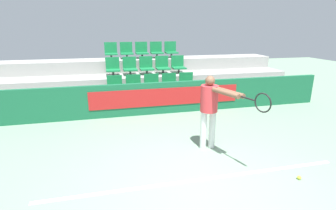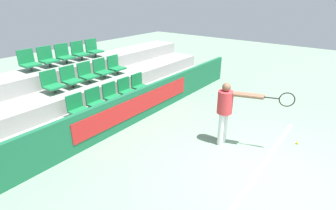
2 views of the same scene
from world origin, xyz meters
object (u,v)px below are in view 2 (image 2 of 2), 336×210
stadium_chair_6 (70,78)px  tennis_player (228,107)px  stadium_chair_7 (87,73)px  stadium_chair_11 (47,58)px  stadium_chair_12 (64,55)px  stadium_chair_9 (115,66)px  stadium_chair_2 (112,95)px  tennis_ball (297,143)px  stadium_chair_10 (29,62)px  stadium_chair_5 (52,83)px  stadium_chair_14 (94,49)px  stadium_chair_3 (127,89)px  stadium_chair_0 (78,107)px  stadium_chair_1 (96,101)px  stadium_chair_4 (139,84)px  stadium_chair_8 (102,69)px  stadium_chair_13 (80,52)px

stadium_chair_6 → tennis_player: size_ratio=0.39×
stadium_chair_7 → stadium_chair_11: stadium_chair_11 is taller
stadium_chair_12 → stadium_chair_9: bearing=-43.0°
stadium_chair_2 → stadium_chair_6: bearing=118.2°
stadium_chair_7 → tennis_ball: size_ratio=9.09×
stadium_chair_10 → tennis_player: (1.76, -5.40, -0.60)m
stadium_chair_5 → stadium_chair_14: bearing=25.0°
stadium_chair_9 → stadium_chair_12: size_ratio=1.00×
stadium_chair_7 → tennis_player: bearing=-81.9°
stadium_chair_11 → stadium_chair_2: bearing=-75.0°
stadium_chair_2 → stadium_chair_11: size_ratio=1.00×
stadium_chair_3 → stadium_chair_12: (-0.57, 2.13, 0.86)m
tennis_ball → stadium_chair_0: bearing=120.7°
stadium_chair_0 → stadium_chair_6: stadium_chair_6 is taller
stadium_chair_9 → stadium_chair_14: size_ratio=1.00×
stadium_chair_5 → stadium_chair_10: stadium_chair_10 is taller
stadium_chair_5 → stadium_chair_11: size_ratio=1.00×
stadium_chair_6 → stadium_chair_3: bearing=-43.0°
stadium_chair_1 → stadium_chair_12: stadium_chair_12 is taller
stadium_chair_4 → stadium_chair_9: bearing=90.0°
stadium_chair_0 → stadium_chair_5: (0.00, 1.07, 0.43)m
stadium_chair_12 → stadium_chair_10: bearing=180.0°
stadium_chair_2 → stadium_chair_8: size_ratio=1.00×
stadium_chair_14 → stadium_chair_5: bearing=-155.0°
stadium_chair_5 → stadium_chair_8: bearing=0.0°
stadium_chair_2 → stadium_chair_3: same height
stadium_chair_4 → stadium_chair_14: (0.00, 2.13, 0.86)m
stadium_chair_1 → stadium_chair_2: bearing=0.0°
stadium_chair_9 → stadium_chair_10: size_ratio=1.00×
stadium_chair_0 → stadium_chair_12: size_ratio=1.00×
stadium_chair_8 → stadium_chair_14: stadium_chair_14 is taller
stadium_chair_7 → stadium_chair_13: size_ratio=1.00×
stadium_chair_5 → stadium_chair_12: bearing=43.0°
stadium_chair_0 → tennis_player: size_ratio=0.39×
stadium_chair_2 → tennis_ball: size_ratio=9.09×
stadium_chair_8 → stadium_chair_11: size_ratio=1.00×
stadium_chair_3 → stadium_chair_0: bearing=180.0°
stadium_chair_5 → stadium_chair_2: bearing=-43.0°
stadium_chair_9 → stadium_chair_13: bearing=118.2°
stadium_chair_9 → tennis_player: (-0.53, -4.33, -0.17)m
stadium_chair_1 → stadium_chair_5: (-0.57, 1.07, 0.43)m
stadium_chair_0 → stadium_chair_2: bearing=0.0°
stadium_chair_10 → stadium_chair_14: 2.28m
stadium_chair_4 → stadium_chair_8: 1.28m
stadium_chair_6 → stadium_chair_12: bearing=61.8°
stadium_chair_4 → stadium_chair_14: stadium_chair_14 is taller
stadium_chair_1 → stadium_chair_14: size_ratio=1.00×
stadium_chair_9 → stadium_chair_10: stadium_chair_10 is taller
stadium_chair_3 → tennis_player: bearing=-89.3°
stadium_chair_3 → tennis_ball: size_ratio=9.09×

